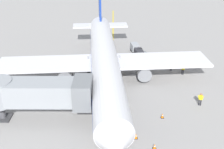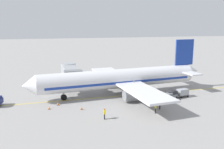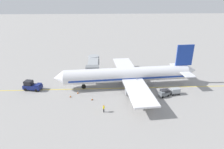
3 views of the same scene
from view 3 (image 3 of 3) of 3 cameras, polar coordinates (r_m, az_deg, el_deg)
ground_plane at (r=50.44m, az=6.03°, el=-3.94°), size 400.00×400.00×0.00m
gate_lead_in_line at (r=50.44m, az=6.03°, el=-3.94°), size 0.24×80.00×0.01m
parked_airliner at (r=50.04m, az=4.73°, el=-0.10°), size 30.32×37.35×10.63m
jet_bridge at (r=56.15m, az=-5.53°, el=2.75°), size 12.00×3.50×4.98m
pushback_tractor at (r=52.80m, az=-22.48°, el=-3.07°), size 3.10×4.77×2.40m
baggage_tug_lead at (r=47.40m, az=14.96°, el=-5.53°), size 2.18×2.77×1.62m
baggage_cart_front at (r=47.82m, az=15.25°, el=-4.98°), size 1.63×2.97×1.58m
baggage_cart_second_in_train at (r=49.11m, az=18.12°, el=-4.57°), size 1.63×2.97×1.58m
ground_crew_wing_walker at (r=42.69m, az=11.01°, el=-8.10°), size 0.52×0.62×1.69m
ground_crew_loader at (r=41.16m, az=9.46°, el=-9.24°), size 0.64×0.49×1.69m
ground_crew_marshaller at (r=40.10m, az=-2.45°, el=-9.85°), size 0.69×0.40×1.69m
safety_cone_nose_left at (r=46.82m, az=-12.16°, el=-6.20°), size 0.36×0.36×0.59m
safety_cone_nose_right at (r=48.07m, az=-10.02°, el=-5.21°), size 0.36×0.36×0.59m
safety_cone_wing_tip at (r=44.83m, az=-5.89°, el=-7.15°), size 0.36×0.36×0.59m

